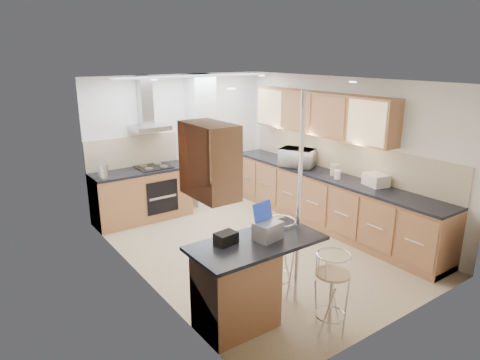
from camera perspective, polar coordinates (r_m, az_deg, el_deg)
ground at (r=6.66m, az=2.22°, el=-8.90°), size 4.80×4.80×0.00m
room_shell at (r=6.64m, az=2.61°, el=5.07°), size 3.64×4.84×2.51m
right_counter at (r=7.44m, az=11.47°, el=-2.63°), size 0.63×4.40×0.92m
back_counter at (r=7.76m, az=-12.94°, el=-1.90°), size 1.70×0.63×0.92m
peninsula at (r=4.82m, az=2.18°, el=-13.20°), size 1.47×0.72×0.94m
microwave at (r=7.66m, az=7.67°, el=2.98°), size 0.60×0.70×0.32m
laptop at (r=4.62m, az=3.73°, el=-6.77°), size 0.32×0.26×0.20m
bag at (r=4.53m, az=-1.89°, el=-7.76°), size 0.24×0.19×0.12m
bar_stool_near at (r=4.71m, az=12.10°, el=-14.58°), size 0.47×0.47×0.92m
bar_stool_end at (r=5.28m, az=5.23°, el=-10.22°), size 0.55×0.55×0.98m
jar_a at (r=7.92m, az=7.98°, el=2.88°), size 0.15×0.15×0.18m
jar_b at (r=8.02m, az=7.86°, el=2.88°), size 0.14×0.14×0.14m
jar_c at (r=7.22m, az=12.51°, el=1.33°), size 0.17×0.17×0.19m
jar_d at (r=7.04m, az=12.85°, el=0.71°), size 0.12×0.12×0.14m
bread_bin at (r=6.83m, az=17.67°, el=0.03°), size 0.34×0.40×0.18m
kettle at (r=7.21m, az=-17.79°, el=1.08°), size 0.16×0.16×0.23m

